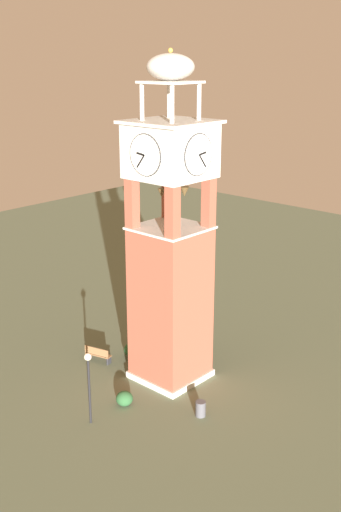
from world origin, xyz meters
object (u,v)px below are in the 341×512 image
Objects in this scene: park_bench at (98,354)px; clock_tower at (170,255)px; lamp_post at (89,375)px; trash_bin at (201,409)px.

clock_tower is at bearing 110.61° from park_bench.
park_bench is at bearing -69.39° from clock_tower.
lamp_post is (6.04, 0.19, -4.52)m from clock_tower.
clock_tower reaches higher than park_bench.
clock_tower is at bearing -117.17° from trash_bin.
park_bench is 0.44× the size of lamp_post.
lamp_post is (4.43, 4.48, 2.15)m from park_bench.
lamp_post is 5.90m from trash_bin.
clock_tower is 7.99m from trash_bin.
clock_tower reaches higher than lamp_post.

